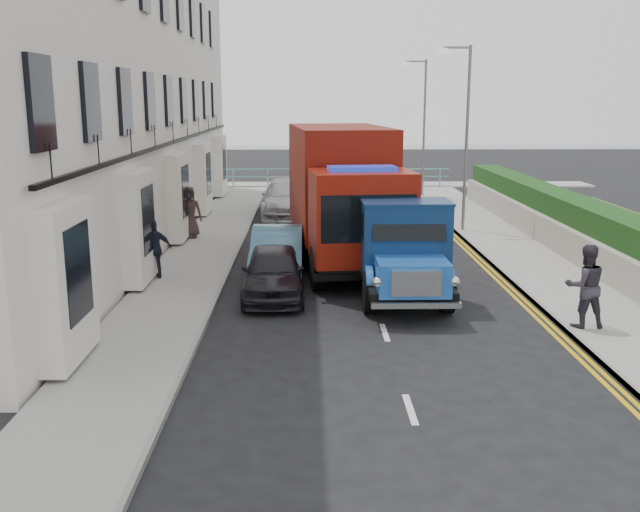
{
  "coord_description": "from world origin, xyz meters",
  "views": [
    {
      "loc": [
        -1.7,
        -13.03,
        5.08
      ],
      "look_at": [
        -1.41,
        3.58,
        1.4
      ],
      "focal_mm": 40.0,
      "sensor_mm": 36.0,
      "label": 1
    }
  ],
  "objects_px": {
    "bedford_lorry": "(404,257)",
    "red_lorry": "(343,192)",
    "lamp_far": "(422,120)",
    "parked_car_front": "(273,272)",
    "lamp_mid": "(464,128)"
  },
  "relations": [
    {
      "from": "lamp_far",
      "to": "red_lorry",
      "type": "xyz_separation_m",
      "value": [
        -4.77,
        -15.06,
        -1.75
      ]
    },
    {
      "from": "bedford_lorry",
      "to": "parked_car_front",
      "type": "relative_size",
      "value": 1.4
    },
    {
      "from": "red_lorry",
      "to": "parked_car_front",
      "type": "distance_m",
      "value": 4.71
    },
    {
      "from": "bedford_lorry",
      "to": "red_lorry",
      "type": "relative_size",
      "value": 0.67
    },
    {
      "from": "lamp_far",
      "to": "parked_car_front",
      "type": "bearing_deg",
      "value": -109.62
    },
    {
      "from": "bedford_lorry",
      "to": "red_lorry",
      "type": "distance_m",
      "value": 4.83
    },
    {
      "from": "lamp_far",
      "to": "bedford_lorry",
      "type": "xyz_separation_m",
      "value": [
        -3.46,
        -19.59,
        -2.81
      ]
    },
    {
      "from": "parked_car_front",
      "to": "lamp_far",
      "type": "bearing_deg",
      "value": 68.97
    },
    {
      "from": "lamp_mid",
      "to": "red_lorry",
      "type": "xyz_separation_m",
      "value": [
        -4.77,
        -5.06,
        -1.75
      ]
    },
    {
      "from": "lamp_far",
      "to": "bedford_lorry",
      "type": "relative_size",
      "value": 1.27
    },
    {
      "from": "lamp_far",
      "to": "red_lorry",
      "type": "bearing_deg",
      "value": -107.57
    },
    {
      "from": "bedford_lorry",
      "to": "parked_car_front",
      "type": "height_order",
      "value": "bedford_lorry"
    },
    {
      "from": "lamp_far",
      "to": "red_lorry",
      "type": "height_order",
      "value": "lamp_far"
    },
    {
      "from": "lamp_mid",
      "to": "parked_car_front",
      "type": "distance_m",
      "value": 11.76
    },
    {
      "from": "lamp_far",
      "to": "bedford_lorry",
      "type": "bearing_deg",
      "value": -100.03
    }
  ]
}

